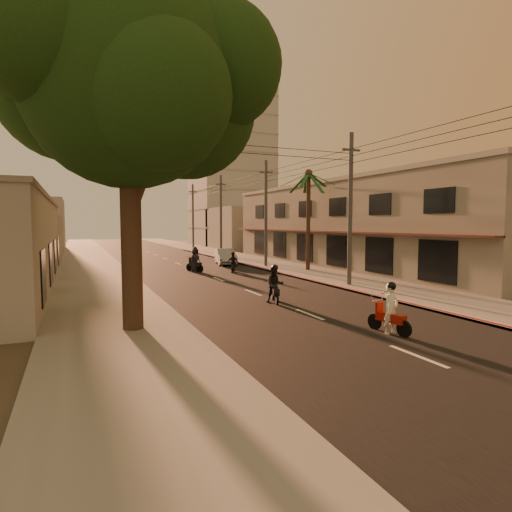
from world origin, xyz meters
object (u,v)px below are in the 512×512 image
Objects in this scene: palm_tree at (309,179)px; scooter_red at (390,311)px; scooter_mid_a at (275,285)px; parked_car at (226,257)px; scooter_mid_b at (233,263)px; scooter_far_a at (195,260)px; broadleaf_tree at (139,83)px.

scooter_red is (-7.00, -17.69, -6.36)m from palm_tree.
scooter_mid_a reaches higher than parked_car.
palm_tree reaches higher than scooter_mid_b.
scooter_far_a is (-2.51, 1.59, 0.16)m from scooter_mid_b.
parked_car is (4.00, 4.45, -0.16)m from scooter_far_a.
scooter_far_a is at bearing 170.84° from scooter_mid_b.
broadleaf_tree reaches higher than scooter_mid_a.
palm_tree is 8.73m from scooter_mid_b.
scooter_far_a is (-0.11, 13.95, 0.05)m from scooter_mid_a.
palm_tree is (14.61, 13.86, -1.33)m from broadleaf_tree.
scooter_far_a is at bearing -120.68° from parked_car.
scooter_far_a reaches higher than scooter_red.
broadleaf_tree reaches higher than scooter_mid_b.
scooter_mid_a is (6.45, 2.81, -7.64)m from broadleaf_tree.
scooter_mid_b is (-5.76, 1.32, -6.43)m from palm_tree.
scooter_mid_b is 0.81× the size of scooter_far_a.
parked_car is (-4.26, 7.35, -6.42)m from palm_tree.
palm_tree is 10.65m from parked_car.
scooter_far_a is (6.34, 16.76, -7.59)m from broadleaf_tree.
scooter_red is 0.99× the size of scooter_mid_a.
scooter_mid_b is 6.22m from parked_car.
broadleaf_tree is 20.18m from palm_tree.
palm_tree is 15.12m from scooter_mid_a.
broadleaf_tree is 19.20m from scooter_mid_b.
scooter_mid_a is 1.15× the size of scooter_mid_b.
scooter_far_a is at bearing 69.27° from broadleaf_tree.
scooter_far_a is (-1.27, 20.59, 0.10)m from scooter_red.
scooter_far_a is 0.42× the size of parked_car.
scooter_mid_a reaches higher than scooter_mid_b.
palm_tree is at bearing -43.05° from scooter_far_a.
palm_tree reaches higher than scooter_far_a.
parked_car is at bearing 24.33° from scooter_far_a.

